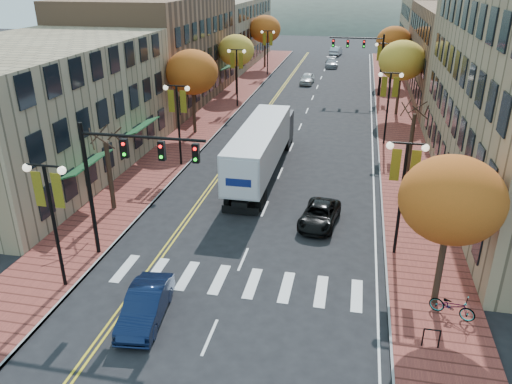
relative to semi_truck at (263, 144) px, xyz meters
The scene contains 32 objects.
ground 16.06m from the semi_truck, 85.42° to the right, with size 200.00×200.00×0.00m, color black.
sidewalk_left 18.47m from the semi_truck, 114.91° to the left, with size 4.00×85.00×0.15m, color brown.
sidewalk_right 19.67m from the semi_truck, 58.31° to the left, with size 4.00×85.00×0.15m, color brown.
building_left_near 16.15m from the semi_truck, 169.69° to the right, with size 12.00×22.00×9.00m, color #9E8966.
building_left_mid 25.76m from the semi_truck, 127.99° to the left, with size 12.00×24.00×11.00m, color brown.
building_left_far 47.87m from the semi_truck, 109.21° to the left, with size 12.00×26.00×9.50m, color #9E8966.
building_right_mid 32.89m from the semi_truck, 52.90° to the left, with size 15.00×24.00×10.00m, color brown.
building_right_far 52.14m from the semi_truck, 67.67° to the left, with size 15.00×20.00×11.00m, color #9E8966.
tree_left_a 11.02m from the semi_truck, 134.51° to the right, with size 0.28×0.28×4.20m.
tree_left_b 11.68m from the semi_truck, 133.52° to the left, with size 4.48×4.48×7.21m.
tree_left_c 25.50m from the semi_truck, 107.75° to the left, with size 4.16×4.16×6.69m.
tree_left_d 42.98m from the semi_truck, 100.39° to the left, with size 4.61×4.61×7.42m.
tree_right_a 17.49m from the semi_truck, 53.46° to the right, with size 4.16×4.16×6.69m.
tree_right_b 10.49m from the semi_truck, 11.76° to the left, with size 0.28×0.28×4.20m.
tree_right_c 21.09m from the semi_truck, 60.48° to the left, with size 4.48×4.48×7.21m.
tree_right_d 35.78m from the semi_truck, 73.25° to the left, with size 4.35×4.35×7.00m.
lamp_left_a 17.17m from the semi_truck, 111.44° to the right, with size 1.96×0.36×6.05m.
lamp_left_b 6.57m from the semi_truck, behind, with size 1.96×0.36×6.05m.
lamp_left_c 19.29m from the semi_truck, 108.95° to the left, with size 1.96×0.36×6.05m.
lamp_left_d 36.73m from the semi_truck, 99.78° to the left, with size 1.96×0.36×6.05m.
lamp_right_a 13.36m from the semi_truck, 48.35° to the right, with size 1.96×0.36×6.05m.
lamp_right_b 12.15m from the semi_truck, 42.85° to the left, with size 1.96×0.36×6.05m.
lamp_right_c 27.65m from the semi_truck, 71.45° to the left, with size 1.96×0.36×6.05m.
traffic_mast_near 13.80m from the semi_truck, 108.10° to the right, with size 6.10×0.35×7.00m.
traffic_mast_far 27.13m from the semi_truck, 75.52° to the left, with size 6.10×0.34×7.00m.
semi_truck is the anchor object (origin of this frame).
navy_sedan 17.43m from the semi_truck, 95.40° to the right, with size 1.46×4.18×1.38m, color #0D1734.
black_suv 8.78m from the semi_truck, 56.97° to the right, with size 1.93×4.18×1.16m, color black.
car_far_white 31.83m from the semi_truck, 90.37° to the left, with size 1.60×3.99×1.36m, color silver.
car_far_silver 45.00m from the semi_truck, 87.36° to the left, with size 1.81×4.45×1.29m, color #9C9CA3.
car_far_oncoming 56.82m from the semi_truck, 87.89° to the left, with size 1.57×4.49×1.48m, color #B4B4BC.
bicycle 18.35m from the semi_truck, 53.61° to the right, with size 0.65×1.86×0.98m, color gray.
Camera 1 is at (4.97, -17.13, 13.36)m, focal length 35.00 mm.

